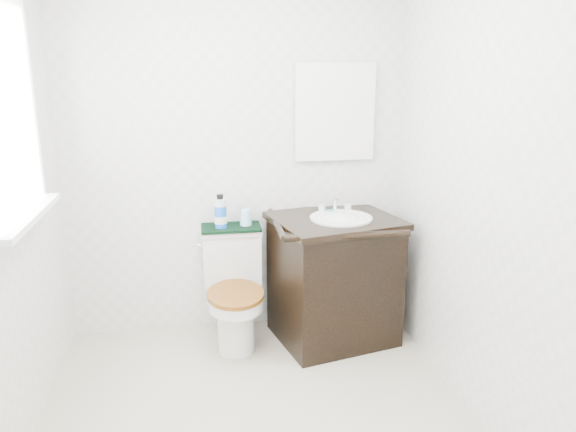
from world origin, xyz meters
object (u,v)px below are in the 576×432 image
object	(u,v)px
mouthwash_bottle	(220,212)
vanity	(334,275)
cup	(246,217)
trash_bin	(233,310)
toilet	(234,294)

from	to	relation	value
mouthwash_bottle	vanity	bearing A→B (deg)	-13.34
vanity	cup	distance (m)	0.68
trash_bin	mouthwash_bottle	bearing A→B (deg)	-156.23
vanity	trash_bin	bearing A→B (deg)	163.03
cup	vanity	bearing A→B (deg)	-20.43
toilet	mouthwash_bottle	size ratio (longest dim) A/B	3.33
trash_bin	cup	xyz separation A→B (m)	(0.10, 0.01, 0.64)
vanity	mouthwash_bottle	bearing A→B (deg)	166.66
vanity	mouthwash_bottle	size ratio (longest dim) A/B	4.24
vanity	mouthwash_bottle	xyz separation A→B (m)	(-0.71, 0.17, 0.41)
toilet	vanity	size ratio (longest dim) A/B	0.79
vanity	trash_bin	distance (m)	0.73
mouthwash_bottle	cup	distance (m)	0.17
cup	trash_bin	bearing A→B (deg)	-176.13
toilet	mouthwash_bottle	world-z (taller)	mouthwash_bottle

